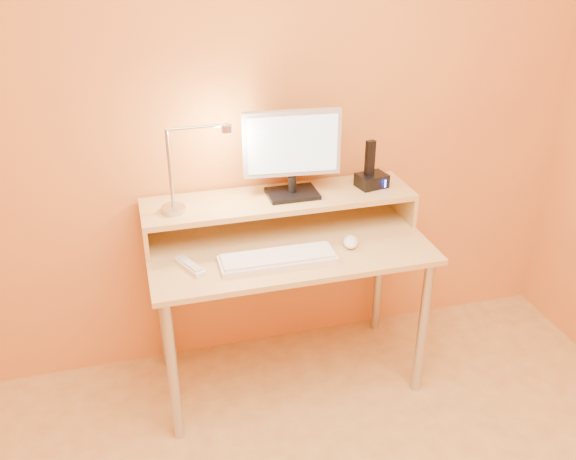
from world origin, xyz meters
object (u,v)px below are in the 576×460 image
object	(u,v)px
monitor_panel	(292,143)
keyboard	(278,259)
remote_control	(190,266)
mouse	(351,242)
phone_dock	(372,180)
lamp_base	(174,209)

from	to	relation	value
monitor_panel	keyboard	world-z (taller)	monitor_panel
keyboard	remote_control	world-z (taller)	keyboard
monitor_panel	mouse	size ratio (longest dim) A/B	3.77
remote_control	phone_dock	bearing A→B (deg)	-8.53
keyboard	remote_control	bearing A→B (deg)	173.82
lamp_base	keyboard	world-z (taller)	lamp_base
keyboard	monitor_panel	bearing A→B (deg)	64.69
mouse	remote_control	world-z (taller)	mouse
keyboard	mouse	bearing A→B (deg)	9.06
lamp_base	mouse	distance (m)	0.76
monitor_panel	remote_control	bearing A→B (deg)	-147.61
phone_dock	remote_control	distance (m)	0.91
phone_dock	monitor_panel	bearing A→B (deg)	167.29
monitor_panel	phone_dock	distance (m)	0.43
phone_dock	remote_control	bearing A→B (deg)	-175.93
mouse	keyboard	bearing A→B (deg)	-150.67
monitor_panel	keyboard	bearing A→B (deg)	-110.12
keyboard	mouse	distance (m)	0.34
phone_dock	mouse	world-z (taller)	phone_dock
phone_dock	remote_control	xyz separation A→B (m)	(-0.87, -0.24, -0.18)
mouse	remote_control	size ratio (longest dim) A/B	0.66
phone_dock	keyboard	world-z (taller)	phone_dock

